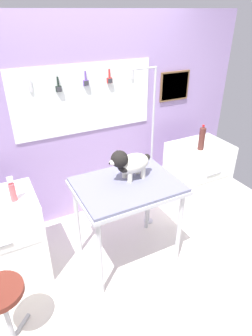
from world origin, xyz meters
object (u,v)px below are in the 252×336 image
Objects in this scene: grooming_arm at (151,160)px; dog at (130,163)px; grooming_table at (127,192)px; stool at (1,299)px; soda_bottle at (202,138)px; cabinet_right at (196,178)px.

grooming_arm is 4.22× the size of dog.
stool is at bearing -163.16° from grooming_table.
soda_bottle is (2.29, 0.64, 0.56)m from stool.
grooming_table is at bearing -142.14° from grooming_arm.
cabinet_right is (1.11, 0.30, -0.63)m from dog.
soda_bottle is (1.03, 0.22, -0.04)m from dog.
grooming_arm is at bearing 37.86° from grooming_table.
dog is 0.75× the size of stool.
grooming_arm is 3.16× the size of stool.
cabinet_right is (1.16, 0.36, -0.37)m from grooming_table.
soda_bottle is at bearing 15.63° from stool.
stool is (-1.26, -0.42, -0.60)m from dog.
grooming_table is 0.52× the size of grooming_arm.
grooming_table is 2.18× the size of dog.
dog is 0.48× the size of cabinet_right.
dog is at bearing -164.77° from cabinet_right.
dog reaches higher than stool.
dog reaches higher than cabinet_right.
soda_bottle is (1.08, 0.28, 0.22)m from grooming_table.
soda_bottle reaches higher than grooming_table.
grooming_table is 0.62m from grooming_arm.
soda_bottle is at bearing -9.72° from grooming_arm.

